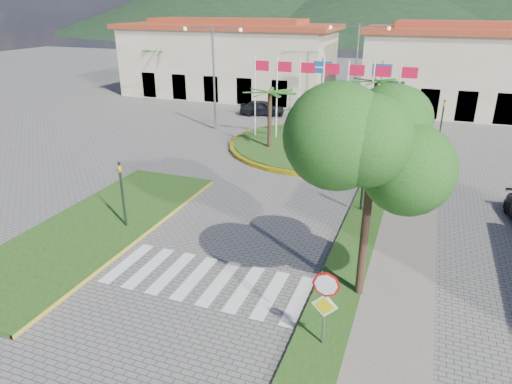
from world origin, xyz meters
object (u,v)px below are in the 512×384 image
(deciduous_tree, at_px, (373,155))
(car_dark_a, at_px, (262,108))
(roundabout_island, at_px, (318,145))
(white_van, at_px, (285,97))
(stop_sign, at_px, (325,298))
(car_dark_b, at_px, (445,112))

(deciduous_tree, height_order, car_dark_a, deciduous_tree)
(car_dark_a, bearing_deg, roundabout_island, -152.78)
(deciduous_tree, bearing_deg, white_van, 111.57)
(white_van, height_order, car_dark_a, car_dark_a)
(stop_sign, distance_m, car_dark_a, 30.67)
(roundabout_island, relative_size, car_dark_b, 3.79)
(car_dark_a, xyz_separation_m, car_dark_b, (15.65, 4.69, -0.14))
(roundabout_island, distance_m, car_dark_a, 10.87)
(stop_sign, relative_size, white_van, 0.70)
(white_van, xyz_separation_m, car_dark_b, (15.35, -1.57, 0.02))
(car_dark_a, distance_m, car_dark_b, 16.33)
(white_van, bearing_deg, car_dark_a, -172.57)
(car_dark_b, bearing_deg, stop_sign, 154.26)
(deciduous_tree, distance_m, car_dark_b, 30.31)
(deciduous_tree, xyz_separation_m, car_dark_a, (-12.70, 25.12, -4.49))
(roundabout_island, relative_size, car_dark_a, 3.15)
(roundabout_island, distance_m, car_dark_b, 15.35)
(white_van, height_order, car_dark_b, car_dark_b)
(white_van, bearing_deg, car_dark_b, -85.71)
(car_dark_a, bearing_deg, deciduous_tree, -167.53)
(stop_sign, height_order, deciduous_tree, deciduous_tree)
(car_dark_b, bearing_deg, white_van, 64.61)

